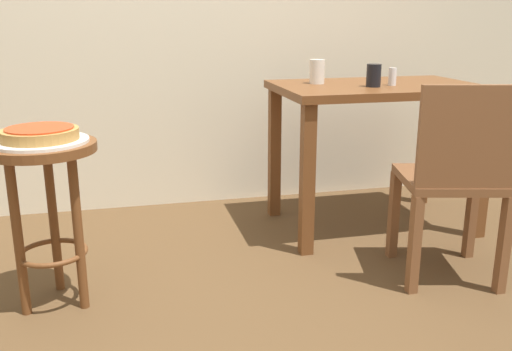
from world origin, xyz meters
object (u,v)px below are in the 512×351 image
serving_plate_middle (41,141)px  cup_far_edge (317,72)px  stool_middle (46,186)px  wooden_chair (456,176)px  pizza_middle (40,134)px  condiment_shaker (392,77)px  dining_table (376,108)px  cup_near_edge (374,75)px

serving_plate_middle → cup_far_edge: (1.28, 0.61, 0.17)m
stool_middle → wooden_chair: wooden_chair is taller
pizza_middle → condiment_shaker: condiment_shaker is taller
stool_middle → serving_plate_middle: 0.17m
stool_middle → dining_table: size_ratio=0.63×
condiment_shaker → wooden_chair: (-0.01, -0.63, -0.34)m
pizza_middle → cup_far_edge: bearing=25.5°
cup_near_edge → wooden_chair: (0.10, -0.60, -0.35)m
stool_middle → condiment_shaker: condiment_shaker is taller
serving_plate_middle → wooden_chair: 1.63m
cup_far_edge → wooden_chair: size_ratio=0.14×
stool_middle → wooden_chair: bearing=-6.5°
dining_table → cup_near_edge: bearing=-126.5°
dining_table → wooden_chair: (0.03, -0.70, -0.17)m
pizza_middle → condiment_shaker: 1.69m
serving_plate_middle → wooden_chair: size_ratio=0.40×
wooden_chair → pizza_middle: bearing=173.5°
serving_plate_middle → condiment_shaker: 1.69m
cup_near_edge → dining_table: bearing=53.5°
serving_plate_middle → dining_table: size_ratio=0.33×
dining_table → cup_far_edge: 0.36m
pizza_middle → cup_far_edge: size_ratio=2.25×
cup_near_edge → condiment_shaker: 0.12m
pizza_middle → wooden_chair: size_ratio=0.32×
pizza_middle → dining_table: bearing=18.1°
serving_plate_middle → pizza_middle: pizza_middle is taller
condiment_shaker → wooden_chair: wooden_chair is taller
stool_middle → pizza_middle: pizza_middle is taller
condiment_shaker → cup_far_edge: bearing=154.6°
pizza_middle → dining_table: dining_table is taller
dining_table → cup_far_edge: cup_far_edge is taller
serving_plate_middle → pizza_middle: 0.03m
pizza_middle → cup_far_edge: 1.43m
serving_plate_middle → dining_table: dining_table is taller
wooden_chair → dining_table: bearing=92.8°
serving_plate_middle → cup_near_edge: (1.50, 0.42, 0.16)m
serving_plate_middle → dining_table: 1.66m
cup_near_edge → condiment_shaker: size_ratio=1.27×
stool_middle → wooden_chair: 1.62m
serving_plate_middle → cup_near_edge: bearing=15.5°
pizza_middle → dining_table: size_ratio=0.27×
serving_plate_middle → wooden_chair: (1.61, -0.18, -0.19)m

